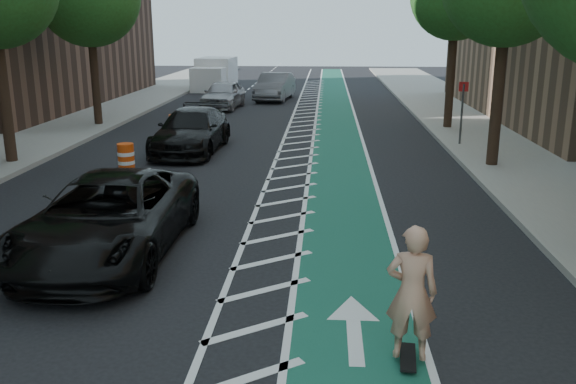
# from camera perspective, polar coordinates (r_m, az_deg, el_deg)

# --- Properties ---
(ground) EXTENTS (120.00, 120.00, 0.00)m
(ground) POSITION_cam_1_polar(r_m,az_deg,el_deg) (12.32, -8.51, -6.23)
(ground) COLOR black
(ground) RESTS_ON ground
(bike_lane) EXTENTS (2.00, 90.00, 0.01)m
(bike_lane) POSITION_cam_1_polar(r_m,az_deg,el_deg) (21.66, 4.81, 3.31)
(bike_lane) COLOR #18553E
(bike_lane) RESTS_ON ground
(buffer_strip) EXTENTS (1.40, 90.00, 0.01)m
(buffer_strip) POSITION_cam_1_polar(r_m,az_deg,el_deg) (21.68, 0.84, 3.37)
(buffer_strip) COLOR silver
(buffer_strip) RESTS_ON ground
(sidewalk_right) EXTENTS (5.00, 90.00, 0.15)m
(sidewalk_right) POSITION_cam_1_polar(r_m,az_deg,el_deg) (22.74, 21.44, 3.05)
(sidewalk_right) COLOR gray
(sidewalk_right) RESTS_ON ground
(curb_right) EXTENTS (0.12, 90.00, 0.16)m
(curb_right) POSITION_cam_1_polar(r_m,az_deg,el_deg) (22.11, 15.38, 3.25)
(curb_right) COLOR gray
(curb_right) RESTS_ON ground
(curb_left) EXTENTS (0.12, 90.00, 0.16)m
(curb_left) POSITION_cam_1_polar(r_m,az_deg,el_deg) (23.67, -20.36, 3.61)
(curb_left) COLOR gray
(curb_left) RESTS_ON ground
(sign_post) EXTENTS (0.35, 0.08, 2.47)m
(sign_post) POSITION_cam_1_polar(r_m,az_deg,el_deg) (23.95, 15.95, 7.19)
(sign_post) COLOR #4C4C4C
(sign_post) RESTS_ON ground
(skateboard) EXTENTS (0.30, 0.77, 0.10)m
(skateboard) POSITION_cam_1_polar(r_m,az_deg,el_deg) (8.83, 11.16, -14.94)
(skateboard) COLOR black
(skateboard) RESTS_ON ground
(skateboarder) EXTENTS (0.74, 0.53, 1.89)m
(skateboarder) POSITION_cam_1_polar(r_m,az_deg,el_deg) (8.39, 11.50, -9.22)
(skateboarder) COLOR tan
(skateboarder) RESTS_ON skateboard
(suv_near) EXTENTS (2.66, 5.75, 1.60)m
(suv_near) POSITION_cam_1_polar(r_m,az_deg,el_deg) (12.68, -16.43, -2.25)
(suv_near) COLOR black
(suv_near) RESTS_ON ground
(suv_far) EXTENTS (2.35, 5.40, 1.55)m
(suv_far) POSITION_cam_1_polar(r_m,az_deg,el_deg) (22.69, -9.01, 5.69)
(suv_far) COLOR black
(suv_far) RESTS_ON ground
(car_silver) EXTENTS (2.17, 4.69, 1.56)m
(car_silver) POSITION_cam_1_polar(r_m,az_deg,el_deg) (34.59, -6.09, 9.06)
(car_silver) COLOR #9F9EA4
(car_silver) RESTS_ON ground
(car_grey) EXTENTS (2.34, 5.21, 1.66)m
(car_grey) POSITION_cam_1_polar(r_m,az_deg,el_deg) (38.44, -1.24, 9.83)
(car_grey) COLOR slate
(car_grey) RESTS_ON ground
(box_truck) EXTENTS (2.63, 5.47, 2.23)m
(box_truck) POSITION_cam_1_polar(r_m,az_deg,el_deg) (45.35, -6.87, 10.82)
(box_truck) COLOR white
(box_truck) RESTS_ON ground
(barrel_a) EXTENTS (0.66, 0.66, 0.90)m
(barrel_a) POSITION_cam_1_polar(r_m,az_deg,el_deg) (20.01, -14.91, 3.07)
(barrel_a) COLOR #D8410B
(barrel_a) RESTS_ON ground
(barrel_b) EXTENTS (0.62, 0.62, 0.85)m
(barrel_b) POSITION_cam_1_polar(r_m,az_deg,el_deg) (21.53, -8.06, 4.21)
(barrel_b) COLOR orange
(barrel_b) RESTS_ON ground
(barrel_c) EXTENTS (0.59, 0.59, 0.81)m
(barrel_c) POSITION_cam_1_polar(r_m,az_deg,el_deg) (26.82, -10.57, 6.24)
(barrel_c) COLOR #F6580C
(barrel_c) RESTS_ON ground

